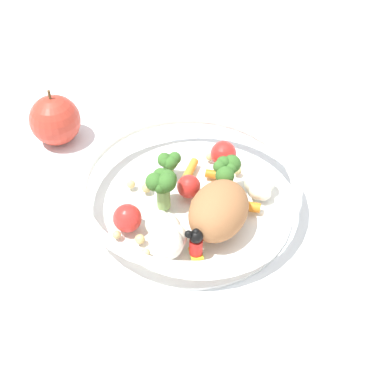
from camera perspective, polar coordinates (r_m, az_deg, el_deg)
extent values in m
plane|color=white|center=(0.64, -0.35, -0.85)|extent=(2.40, 2.40, 0.00)
cylinder|color=white|center=(0.63, 0.00, -1.34)|extent=(0.25, 0.25, 0.01)
torus|color=white|center=(0.60, 0.00, 1.11)|extent=(0.26, 0.26, 0.01)
ellipsoid|color=#9E663D|center=(0.57, 2.95, -2.03)|extent=(0.10, 0.11, 0.05)
cylinder|color=#7FAD5B|center=(0.61, -3.14, -0.62)|extent=(0.02, 0.02, 0.03)
sphere|color=#386B28|center=(0.59, -4.10, 1.11)|extent=(0.02, 0.02, 0.02)
sphere|color=#386B28|center=(0.59, -3.47, 0.57)|extent=(0.02, 0.02, 0.02)
sphere|color=#386B28|center=(0.59, -2.80, 1.04)|extent=(0.02, 0.02, 0.02)
sphere|color=#386B28|center=(0.60, -2.72, 1.43)|extent=(0.02, 0.02, 0.02)
sphere|color=#386B28|center=(0.60, -3.40, 1.71)|extent=(0.02, 0.02, 0.02)
cylinder|color=#8EB766|center=(0.65, -2.58, 2.27)|extent=(0.01, 0.01, 0.02)
sphere|color=#386B28|center=(0.64, -3.06, 3.49)|extent=(0.02, 0.02, 0.02)
sphere|color=#386B28|center=(0.63, -2.96, 3.27)|extent=(0.01, 0.01, 0.01)
sphere|color=#386B28|center=(0.63, -2.39, 3.13)|extent=(0.02, 0.02, 0.02)
sphere|color=#386B28|center=(0.64, -2.22, 3.30)|extent=(0.02, 0.02, 0.02)
sphere|color=#386B28|center=(0.64, -1.91, 3.71)|extent=(0.02, 0.02, 0.02)
sphere|color=#386B28|center=(0.65, -2.59, 3.65)|extent=(0.01, 0.01, 0.01)
sphere|color=#386B28|center=(0.64, -3.04, 3.59)|extent=(0.02, 0.02, 0.02)
cylinder|color=#7FAD5B|center=(0.63, 3.67, 0.84)|extent=(0.01, 0.01, 0.03)
sphere|color=#386B28|center=(0.61, 2.99, 2.87)|extent=(0.01, 0.01, 0.01)
sphere|color=#386B28|center=(0.60, 3.62, 1.82)|extent=(0.02, 0.02, 0.02)
sphere|color=#386B28|center=(0.61, 4.28, 2.30)|extent=(0.01, 0.01, 0.01)
sphere|color=#386B28|center=(0.62, 4.38, 3.08)|extent=(0.02, 0.02, 0.02)
sphere|color=#386B28|center=(0.61, 3.45, 3.16)|extent=(0.02, 0.02, 0.02)
sphere|color=silver|center=(0.63, 6.88, 0.71)|extent=(0.02, 0.02, 0.02)
sphere|color=silver|center=(0.62, 7.23, 0.13)|extent=(0.02, 0.02, 0.02)
sphere|color=silver|center=(0.62, 7.79, -0.05)|extent=(0.02, 0.02, 0.02)
sphere|color=silver|center=(0.63, 7.84, 0.56)|extent=(0.02, 0.02, 0.02)
sphere|color=silver|center=(0.63, 7.83, 1.04)|extent=(0.03, 0.03, 0.03)
sphere|color=silver|center=(0.63, 7.72, 1.23)|extent=(0.02, 0.02, 0.02)
sphere|color=silver|center=(0.63, 7.29, 0.82)|extent=(0.02, 0.02, 0.02)
sphere|color=silver|center=(0.57, -2.96, -4.55)|extent=(0.03, 0.03, 0.03)
sphere|color=silver|center=(0.56, -3.05, -4.44)|extent=(0.03, 0.03, 0.03)
sphere|color=silver|center=(0.55, -2.79, -5.57)|extent=(0.04, 0.04, 0.04)
sphere|color=silver|center=(0.56, -1.97, -4.92)|extent=(0.03, 0.03, 0.03)
sphere|color=silver|center=(0.56, -2.47, -4.04)|extent=(0.03, 0.03, 0.03)
sphere|color=silver|center=(0.57, -2.93, -4.02)|extent=(0.04, 0.04, 0.04)
sphere|color=silver|center=(0.57, -3.66, -3.48)|extent=(0.03, 0.03, 0.03)
cube|color=yellow|center=(0.57, 0.26, -6.76)|extent=(0.02, 0.02, 0.00)
cylinder|color=red|center=(0.56, 0.27, -5.99)|extent=(0.02, 0.02, 0.02)
sphere|color=black|center=(0.55, 0.27, -4.89)|extent=(0.02, 0.02, 0.02)
sphere|color=black|center=(0.54, -0.39, -4.64)|extent=(0.01, 0.01, 0.01)
sphere|color=black|center=(0.54, 0.94, -4.39)|extent=(0.01, 0.01, 0.01)
cylinder|color=orange|center=(0.65, 2.53, 1.92)|extent=(0.03, 0.02, 0.01)
cylinder|color=orange|center=(0.61, 5.94, -1.54)|extent=(0.04, 0.02, 0.01)
cylinder|color=orange|center=(0.66, -0.18, 2.47)|extent=(0.02, 0.04, 0.01)
sphere|color=red|center=(0.66, 3.46, 4.21)|extent=(0.03, 0.03, 0.03)
sphere|color=red|center=(0.59, -7.08, -2.85)|extent=(0.03, 0.03, 0.03)
sphere|color=red|center=(0.62, -0.71, 0.85)|extent=(0.03, 0.03, 0.03)
sphere|color=#D1B775|center=(0.66, 5.00, 2.30)|extent=(0.01, 0.01, 0.01)
sphere|color=tan|center=(0.63, -5.02, 0.44)|extent=(0.01, 0.01, 0.01)
sphere|color=tan|center=(0.65, -0.54, 1.56)|extent=(0.01, 0.01, 0.01)
sphere|color=tan|center=(0.58, -5.72, -5.16)|extent=(0.01, 0.01, 0.01)
sphere|color=tan|center=(0.62, 1.59, -0.49)|extent=(0.01, 0.01, 0.01)
sphere|color=tan|center=(0.61, 0.44, -1.20)|extent=(0.01, 0.01, 0.01)
sphere|color=#D1B775|center=(0.66, 7.90, 2.03)|extent=(0.01, 0.01, 0.01)
sphere|color=#D1B775|center=(0.68, 1.96, 3.88)|extent=(0.01, 0.01, 0.01)
sphere|color=#D1B775|center=(0.59, -4.50, -3.64)|extent=(0.01, 0.01, 0.01)
sphere|color=#D1B775|center=(0.57, -5.10, -6.63)|extent=(0.01, 0.01, 0.01)
sphere|color=tan|center=(0.59, -8.24, -4.64)|extent=(0.01, 0.01, 0.01)
sphere|color=#D1B775|center=(0.64, -6.70, 0.85)|extent=(0.01, 0.01, 0.01)
sphere|color=#BC3828|center=(0.73, -14.76, 7.61)|extent=(0.07, 0.07, 0.07)
cylinder|color=brown|center=(0.71, -15.34, 10.23)|extent=(0.00, 0.00, 0.01)
cube|color=silver|center=(0.52, 12.55, -16.47)|extent=(0.16, 0.16, 0.01)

